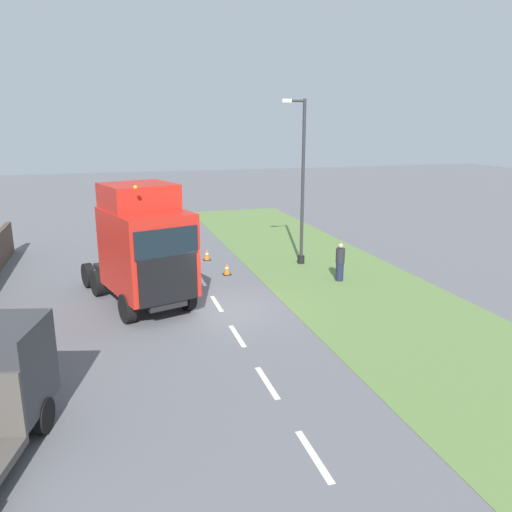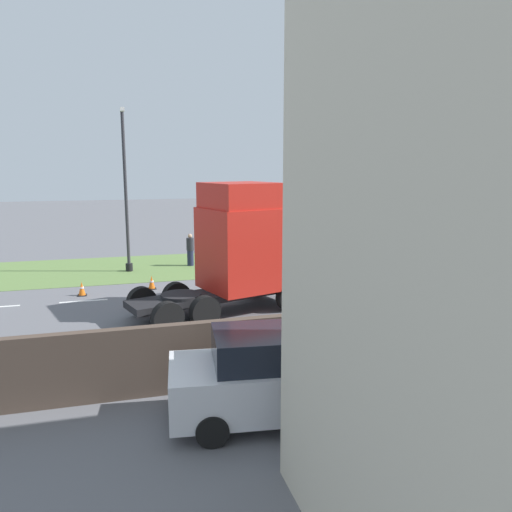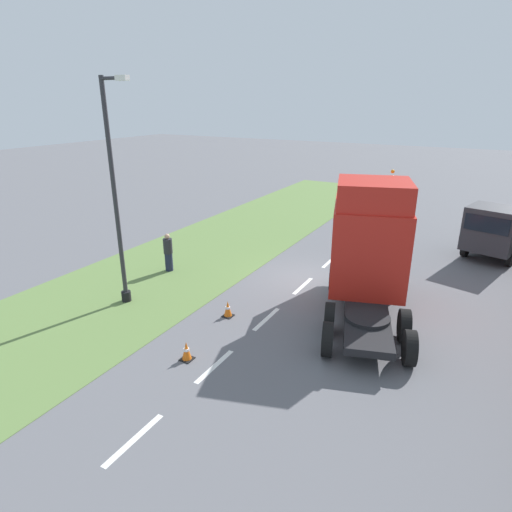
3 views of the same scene
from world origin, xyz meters
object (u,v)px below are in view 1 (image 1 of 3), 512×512
object	(u,v)px
pedestrian	(340,263)
traffic_cone_lead	(207,255)
lorry_cab	(144,247)
lamp_post	(301,191)
traffic_cone_trailing	(227,269)

from	to	relation	value
pedestrian	traffic_cone_lead	size ratio (longest dim) A/B	2.95
lorry_cab	lamp_post	bearing A→B (deg)	-169.57
lamp_post	pedestrian	xyz separation A→B (m)	(-0.64, 3.18, -2.79)
lorry_cab	traffic_cone_trailing	size ratio (longest dim) A/B	11.87
traffic_cone_lead	lorry_cab	bearing A→B (deg)	60.07
traffic_cone_lead	traffic_cone_trailing	world-z (taller)	same
lamp_post	traffic_cone_lead	world-z (taller)	lamp_post
lamp_post	traffic_cone_trailing	world-z (taller)	lamp_post
lorry_cab	pedestrian	world-z (taller)	lorry_cab
pedestrian	lorry_cab	bearing A→B (deg)	6.19
pedestrian	traffic_cone_lead	world-z (taller)	pedestrian
lorry_cab	traffic_cone_trailing	distance (m)	5.47
lamp_post	traffic_cone_lead	xyz separation A→B (m)	(4.31, -2.00, -3.35)
lorry_cab	lamp_post	world-z (taller)	lamp_post
lamp_post	traffic_cone_trailing	bearing A→B (deg)	12.00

